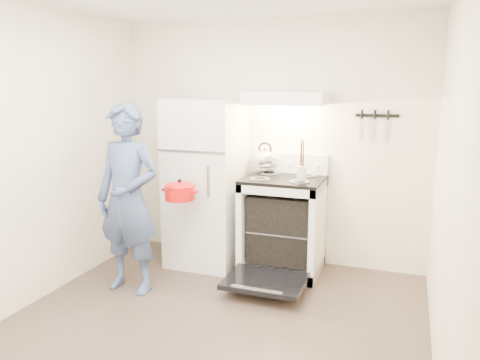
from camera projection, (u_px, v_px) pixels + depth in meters
name	position (u px, v px, depth m)	size (l,w,h in m)	color
floor	(200.00, 339.00, 3.44)	(3.60, 3.60, 0.00)	#493931
back_wall	(271.00, 142.00, 4.85)	(3.20, 0.02, 2.50)	white
refrigerator	(206.00, 183.00, 4.80)	(0.70, 0.70, 1.70)	silver
stove_body	(283.00, 226.00, 4.63)	(0.76, 0.65, 0.92)	silver
cooktop	(284.00, 179.00, 4.54)	(0.76, 0.65, 0.03)	black
backsplash	(291.00, 163.00, 4.78)	(0.76, 0.07, 0.20)	silver
oven_door	(265.00, 281.00, 4.15)	(0.70, 0.54, 0.04)	black
oven_rack	(283.00, 228.00, 4.64)	(0.60, 0.52, 0.01)	gray
range_hood	(287.00, 98.00, 4.45)	(0.76, 0.50, 0.12)	silver
knife_strip	(377.00, 116.00, 4.43)	(0.40, 0.02, 0.03)	black
pizza_stone	(281.00, 228.00, 4.59)	(0.32, 0.32, 0.02)	olive
tea_kettle	(265.00, 158.00, 4.77)	(0.26, 0.21, 0.31)	silver
utensil_jar	(302.00, 173.00, 4.27)	(0.09, 0.09, 0.13)	silver
person	(128.00, 199.00, 4.13)	(0.62, 0.40, 1.69)	navy
dutch_oven	(180.00, 193.00, 4.26)	(0.34, 0.27, 0.23)	#BB0C0B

